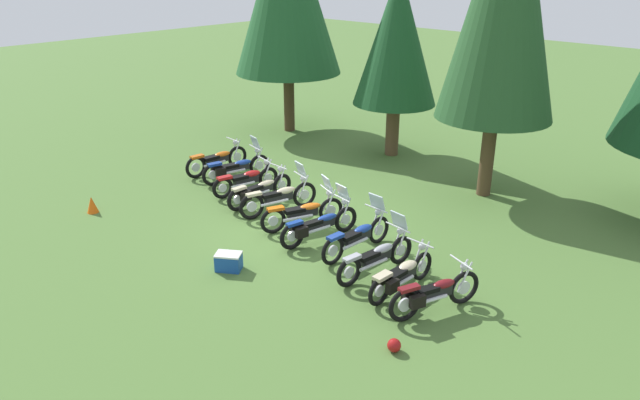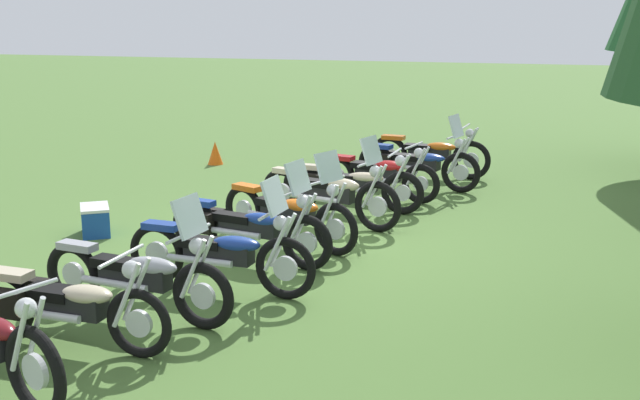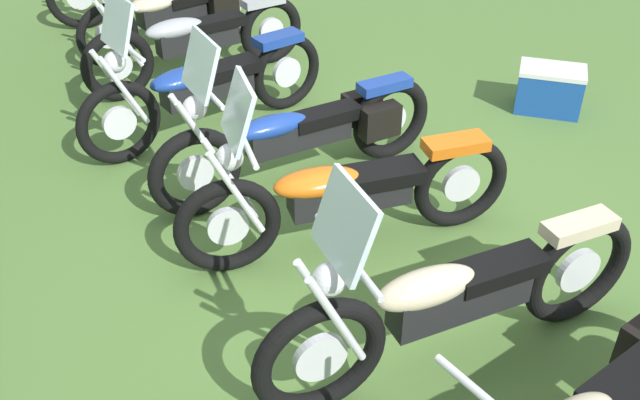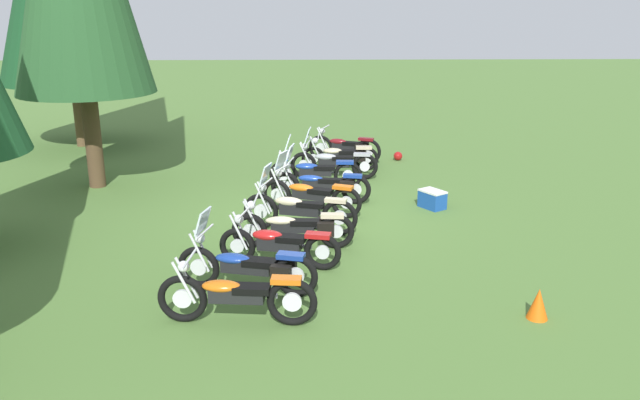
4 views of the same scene
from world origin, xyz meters
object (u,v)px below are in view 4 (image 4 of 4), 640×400
picnic_cooler (432,199)px  dropped_helmet (398,156)px  traffic_cone (538,304)px  motorcycle_4 (298,209)px  motorcycle_5 (310,194)px  motorcycle_8 (333,162)px  motorcycle_10 (346,147)px  motorcycle_9 (342,155)px  motorcycle_0 (236,295)px  motorcycle_3 (295,227)px  motorcycle_7 (314,171)px  motorcycle_2 (278,244)px  motorcycle_1 (248,266)px  motorcycle_6 (322,184)px

picnic_cooler → dropped_helmet: bearing=1.6°
traffic_cone → motorcycle_4: bearing=42.8°
motorcycle_5 → motorcycle_8: bearing=-80.0°
motorcycle_5 → motorcycle_10: (4.78, -1.11, -0.00)m
motorcycle_9 → motorcycle_0: bearing=79.0°
motorcycle_3 → traffic_cone: size_ratio=4.93×
motorcycle_5 → motorcycle_7: bearing=-71.7°
motorcycle_2 → motorcycle_9: (6.85, -1.52, -0.00)m
motorcycle_3 → motorcycle_5: size_ratio=1.05×
motorcycle_1 → motorcycle_5: size_ratio=1.04×
picnic_cooler → motorcycle_1: bearing=138.7°
motorcycle_7 → dropped_helmet: (3.00, -2.56, -0.34)m
motorcycle_2 → motorcycle_5: size_ratio=0.99×
motorcycle_3 → traffic_cone: 4.72m
motorcycle_10 → motorcycle_7: bearing=91.5°
motorcycle_1 → motorcycle_6: 5.07m
motorcycle_9 → motorcycle_2: bearing=79.5°
motorcycle_5 → motorcycle_6: size_ratio=0.94×
motorcycle_1 → motorcycle_9: motorcycle_1 is taller
motorcycle_7 → dropped_helmet: 3.95m
motorcycle_9 → motorcycle_10: (0.95, -0.17, 0.02)m
motorcycle_5 → picnic_cooler: (0.33, -2.83, -0.25)m
motorcycle_0 → motorcycle_3: bearing=-100.1°
picnic_cooler → motorcycle_10: bearing=21.1°
picnic_cooler → traffic_cone: size_ratio=1.47×
motorcycle_4 → motorcycle_6: 2.08m
motorcycle_2 → motorcycle_7: size_ratio=0.94×
motorcycle_7 → motorcycle_8: size_ratio=1.00×
motorcycle_4 → dropped_helmet: motorcycle_4 is taller
motorcycle_5 → motorcycle_6: 0.88m
motorcycle_10 → picnic_cooler: 4.78m
dropped_helmet → motorcycle_3: bearing=157.1°
motorcycle_8 → traffic_cone: motorcycle_8 is taller
motorcycle_9 → dropped_helmet: (1.14, -1.76, -0.30)m
motorcycle_9 → motorcycle_10: bearing=-98.3°
motorcycle_5 → picnic_cooler: motorcycle_5 is taller
motorcycle_9 → motorcycle_10: size_ratio=1.02×
motorcycle_6 → picnic_cooler: motorcycle_6 is taller
motorcycle_1 → motorcycle_9: (7.90, -1.97, -0.03)m
motorcycle_1 → traffic_cone: 4.53m
motorcycle_1 → dropped_helmet: (9.05, -3.73, -0.33)m
motorcycle_0 → motorcycle_8: (8.10, -1.78, 0.00)m
motorcycle_8 → traffic_cone: (-8.06, -2.72, -0.22)m
motorcycle_3 → motorcycle_4: size_ratio=1.00×
motorcycle_1 → motorcycle_6: bearing=-91.7°
motorcycle_3 → dropped_helmet: size_ratio=9.02×
motorcycle_7 → motorcycle_10: size_ratio=1.11×
motorcycle_3 → motorcycle_7: size_ratio=1.00×
dropped_helmet → picnic_cooler: bearing=-178.4°
motorcycle_0 → traffic_cone: motorcycle_0 is taller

